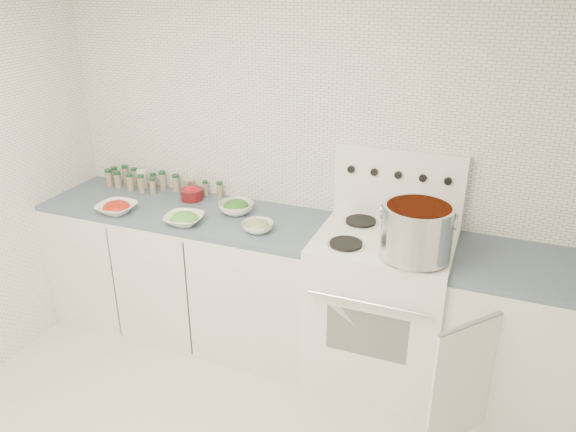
% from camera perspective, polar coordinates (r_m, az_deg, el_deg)
% --- Properties ---
extents(room_walls, '(3.54, 3.04, 2.52)m').
position_cam_1_polar(room_walls, '(2.06, -9.33, 2.16)').
color(room_walls, white).
rests_on(room_walls, ground).
extents(counter_left, '(1.85, 0.62, 0.90)m').
position_cam_1_polar(counter_left, '(3.84, -10.06, -5.48)').
color(counter_left, white).
rests_on(counter_left, ground).
extents(stove, '(0.76, 0.70, 1.36)m').
position_cam_1_polar(stove, '(3.40, 9.35, -8.78)').
color(stove, white).
rests_on(stove, ground).
extents(counter_right, '(0.89, 0.93, 0.90)m').
position_cam_1_polar(counter_right, '(3.39, 23.22, -11.59)').
color(counter_right, white).
rests_on(counter_right, ground).
extents(stock_pot, '(0.38, 0.36, 0.28)m').
position_cam_1_polar(stock_pot, '(2.92, 12.96, -1.32)').
color(stock_pot, silver).
rests_on(stock_pot, stove).
extents(bowl_tomato, '(0.24, 0.24, 0.08)m').
position_cam_1_polar(bowl_tomato, '(3.68, -17.03, 0.83)').
color(bowl_tomato, white).
rests_on(bowl_tomato, counter_left).
extents(bowl_snowpea, '(0.26, 0.26, 0.08)m').
position_cam_1_polar(bowl_snowpea, '(3.43, -10.51, -0.27)').
color(bowl_snowpea, white).
rests_on(bowl_snowpea, counter_left).
extents(bowl_broccoli, '(0.28, 0.28, 0.09)m').
position_cam_1_polar(bowl_broccoli, '(3.53, -5.31, 0.92)').
color(bowl_broccoli, white).
rests_on(bowl_broccoli, counter_left).
extents(bowl_zucchini, '(0.20, 0.20, 0.07)m').
position_cam_1_polar(bowl_zucchini, '(3.27, -3.09, -1.02)').
color(bowl_zucchini, white).
rests_on(bowl_zucchini, counter_left).
extents(bowl_pepper, '(0.15, 0.15, 0.09)m').
position_cam_1_polar(bowl_pepper, '(3.77, -9.75, 2.30)').
color(bowl_pepper, '#570E12').
rests_on(bowl_pepper, counter_left).
extents(salt_canister, '(0.08, 0.08, 0.13)m').
position_cam_1_polar(salt_canister, '(4.04, -14.61, 3.62)').
color(salt_canister, white).
rests_on(salt_canister, counter_left).
extents(tin_can, '(0.09, 0.09, 0.10)m').
position_cam_1_polar(tin_can, '(3.89, -10.06, 2.99)').
color(tin_can, '#B4AE98').
rests_on(tin_can, counter_left).
extents(spice_cluster, '(0.88, 0.16, 0.13)m').
position_cam_1_polar(spice_cluster, '(4.02, -14.29, 3.50)').
color(spice_cluster, gray).
rests_on(spice_cluster, counter_left).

